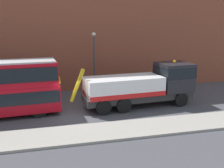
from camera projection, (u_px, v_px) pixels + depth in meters
name	position (u px, v px, depth m)	size (l,w,h in m)	color
ground_plane	(73.00, 113.00, 20.05)	(120.00, 120.00, 0.00)	#424247
near_kerb	(80.00, 134.00, 16.06)	(60.00, 2.80, 0.15)	gray
building_facade	(62.00, 8.00, 25.12)	(60.00, 1.50, 16.00)	brown
recovery_tow_truck	(144.00, 85.00, 21.41)	(10.22, 3.30, 3.67)	#2D2D2D
street_lamp	(94.00, 58.00, 24.72)	(0.36, 0.36, 5.83)	#38383D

